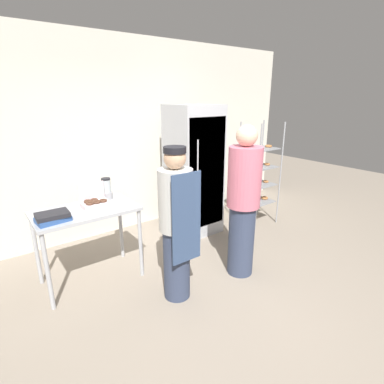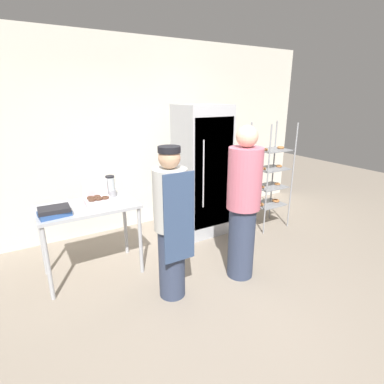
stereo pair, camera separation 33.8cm
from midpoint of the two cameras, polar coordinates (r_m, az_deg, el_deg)
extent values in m
plane|color=gray|center=(3.40, 9.58, -19.20)|extent=(14.00, 14.00, 0.00)
cube|color=silver|center=(4.78, -8.15, 10.43)|extent=(6.40, 0.12, 2.87)
cube|color=#ADAFB5|center=(4.49, 3.98, 3.96)|extent=(0.69, 0.66, 1.92)
cube|color=#93959B|center=(4.24, 6.43, 3.31)|extent=(0.63, 0.02, 1.58)
cylinder|color=silver|center=(4.10, 4.56, 3.28)|extent=(0.02, 0.02, 0.95)
cylinder|color=#93969B|center=(4.57, 16.23, 1.83)|extent=(0.02, 0.02, 1.66)
cylinder|color=#93969B|center=(4.96, 20.46, 2.65)|extent=(0.02, 0.02, 1.66)
cylinder|color=#93969B|center=(4.85, 12.72, 3.01)|extent=(0.02, 0.02, 1.66)
cylinder|color=#93969B|center=(5.22, 16.99, 3.71)|extent=(0.02, 0.02, 1.66)
cube|color=gray|center=(5.03, 16.18, -2.22)|extent=(0.49, 0.38, 0.01)
torus|color=#AD6B38|center=(4.90, 14.82, -2.31)|extent=(0.12, 0.12, 0.04)
torus|color=#AD6B38|center=(5.14, 17.52, -1.61)|extent=(0.12, 0.12, 0.04)
cube|color=gray|center=(4.94, 16.47, 0.97)|extent=(0.49, 0.38, 0.01)
torus|color=#AD6B38|center=(4.81, 15.09, 0.91)|extent=(0.09, 0.09, 0.03)
torus|color=#AD6B38|center=(5.06, 17.82, 1.47)|extent=(0.09, 0.09, 0.03)
cube|color=gray|center=(4.87, 16.77, 4.27)|extent=(0.49, 0.38, 0.01)
torus|color=#AD6B38|center=(4.74, 15.38, 4.31)|extent=(0.10, 0.10, 0.03)
torus|color=#AD6B38|center=(4.99, 18.13, 4.71)|extent=(0.10, 0.10, 0.03)
cube|color=gray|center=(4.81, 17.08, 7.65)|extent=(0.49, 0.38, 0.01)
torus|color=#AD6B38|center=(4.68, 15.67, 7.80)|extent=(0.11, 0.11, 0.03)
torus|color=#AD6B38|center=(4.93, 18.46, 8.03)|extent=(0.11, 0.11, 0.03)
cube|color=#ADAFB5|center=(3.50, -16.68, -2.79)|extent=(1.07, 0.63, 0.04)
cylinder|color=#ADAFB5|center=(3.36, -23.18, -12.61)|extent=(0.04, 0.04, 0.83)
cylinder|color=#ADAFB5|center=(3.57, -7.10, -9.30)|extent=(0.04, 0.04, 0.83)
cylinder|color=#ADAFB5|center=(3.84, -24.40, -8.82)|extent=(0.04, 0.04, 0.83)
cylinder|color=#ADAFB5|center=(4.03, -10.27, -6.17)|extent=(0.04, 0.04, 0.83)
cube|color=silver|center=(3.53, -14.86, -1.68)|extent=(0.29, 0.20, 0.05)
cube|color=silver|center=(3.59, -15.49, 0.70)|extent=(0.29, 0.01, 0.20)
torus|color=#513323|center=(3.46, -15.88, -1.46)|extent=(0.09, 0.09, 0.03)
torus|color=#513323|center=(3.48, -14.73, -1.27)|extent=(0.09, 0.09, 0.03)
torus|color=#513323|center=(3.50, -13.59, -1.07)|extent=(0.09, 0.09, 0.03)
torus|color=#513323|center=(3.53, -16.21, -1.11)|extent=(0.09, 0.09, 0.03)
torus|color=#513323|center=(3.55, -15.08, -0.92)|extent=(0.09, 0.09, 0.03)
cylinder|color=#99999E|center=(3.74, -12.69, -0.18)|extent=(0.13, 0.13, 0.08)
cylinder|color=#B2BCC1|center=(3.70, -12.81, 1.54)|extent=(0.10, 0.10, 0.15)
cylinder|color=black|center=(3.68, -12.90, 2.83)|extent=(0.10, 0.10, 0.02)
cube|color=#2D5193|center=(3.29, -22.09, -3.89)|extent=(0.32, 0.24, 0.05)
cube|color=#232328|center=(3.27, -22.19, -3.15)|extent=(0.31, 0.22, 0.04)
cylinder|color=#333D56|center=(3.19, -0.77, -13.31)|extent=(0.27, 0.27, 0.77)
cylinder|color=beige|center=(2.89, -0.83, -1.49)|extent=(0.34, 0.34, 0.61)
sphere|color=tan|center=(2.78, -0.86, 6.51)|extent=(0.21, 0.21, 0.21)
cube|color=#33476B|center=(2.80, 1.03, -5.15)|extent=(0.32, 0.02, 0.88)
cylinder|color=black|center=(2.77, -0.87, 8.10)|extent=(0.21, 0.21, 0.06)
cylinder|color=#333D56|center=(3.57, 12.08, -9.41)|extent=(0.30, 0.30, 0.85)
cylinder|color=#C6667A|center=(3.30, 12.93, 2.46)|extent=(0.37, 0.37, 0.67)
sphere|color=beige|center=(3.21, 13.49, 10.25)|extent=(0.23, 0.23, 0.23)
camera|label=1|loc=(0.17, -87.14, 0.92)|focal=28.00mm
camera|label=2|loc=(0.17, 92.86, -0.92)|focal=28.00mm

